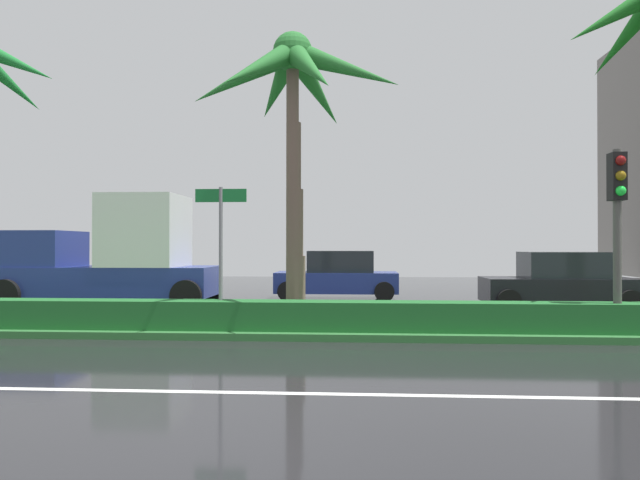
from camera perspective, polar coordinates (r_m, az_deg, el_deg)
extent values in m
cube|color=black|center=(14.69, -2.09, -8.20)|extent=(90.00, 42.00, 0.10)
cube|color=white|center=(7.86, -7.45, -14.57)|extent=(81.00, 0.14, 0.01)
cube|color=#2D6B33|center=(13.68, -2.52, -8.24)|extent=(85.50, 4.00, 0.15)
cube|color=#1E6028|center=(12.26, -3.24, -7.37)|extent=(76.50, 0.70, 0.60)
cone|color=#1D792F|center=(16.61, -28.32, 15.31)|extent=(2.53, 0.60, 1.51)
cone|color=#1D792F|center=(17.73, -28.62, 13.82)|extent=(1.51, 2.46, 1.76)
cylinder|color=brown|center=(13.38, -2.39, -4.81)|extent=(0.45, 0.45, 1.52)
cylinder|color=brown|center=(13.33, -2.49, 1.71)|extent=(0.39, 0.39, 1.52)
cylinder|color=brown|center=(13.46, -2.59, 8.20)|extent=(0.34, 0.34, 1.52)
cylinder|color=brown|center=(13.75, -2.70, 14.50)|extent=(0.29, 0.29, 1.52)
sphere|color=#26702C|center=(13.99, -2.69, 17.90)|extent=(0.90, 0.90, 0.90)
cone|color=#26702C|center=(13.61, 2.45, 16.44)|extent=(2.67, 0.93, 1.43)
cone|color=#26702C|center=(14.76, -0.35, 14.41)|extent=(1.57, 2.54, 1.73)
cone|color=#26702C|center=(14.93, -4.20, 14.68)|extent=(1.60, 2.59, 1.53)
cone|color=#26702C|center=(14.12, -7.57, 15.51)|extent=(2.63, 0.80, 1.57)
cone|color=#26702C|center=(12.96, -5.81, 16.56)|extent=(1.76, 2.48, 1.73)
cone|color=#26702C|center=(12.80, -1.07, 16.51)|extent=(1.56, 2.50, 1.83)
cone|color=#1C6F20|center=(16.92, 27.81, 17.33)|extent=(1.43, 2.45, 1.89)
cone|color=#1C6F20|center=(15.73, 27.05, 19.07)|extent=(2.53, 0.82, 1.73)
cylinder|color=#4C4C47|center=(13.11, 27.06, -0.10)|extent=(0.16, 0.16, 3.69)
cube|color=black|center=(13.18, 27.03, 5.54)|extent=(0.28, 0.32, 0.96)
sphere|color=maroon|center=(13.06, 27.32, 6.92)|extent=(0.20, 0.20, 0.20)
sphere|color=#7F600F|center=(13.03, 27.33, 5.61)|extent=(0.20, 0.20, 0.20)
sphere|color=#1EEA3F|center=(13.00, 27.34, 4.29)|extent=(0.20, 0.20, 0.20)
cylinder|color=slate|center=(12.54, -9.68, -1.71)|extent=(0.08, 0.08, 3.00)
cube|color=#146B2D|center=(12.58, -9.67, 4.31)|extent=(1.10, 0.03, 0.28)
cube|color=navy|center=(19.26, -19.66, -3.78)|extent=(6.40, 2.30, 0.90)
cube|color=navy|center=(20.20, -25.39, -0.77)|extent=(1.90, 2.21, 1.10)
cube|color=silver|center=(18.84, -16.71, 0.86)|extent=(2.30, 2.35, 2.20)
cylinder|color=black|center=(19.50, -28.37, -4.73)|extent=(0.92, 0.30, 0.92)
cylinder|color=black|center=(21.52, -25.05, -4.35)|extent=(0.92, 0.30, 0.92)
cylinder|color=black|center=(17.26, -12.94, -5.34)|extent=(0.92, 0.30, 0.92)
cylinder|color=black|center=(19.51, -10.96, -4.79)|extent=(0.92, 0.30, 0.92)
cube|color=navy|center=(20.79, 1.62, -4.15)|extent=(4.30, 1.76, 0.72)
cube|color=#1E2328|center=(20.75, 2.04, -2.11)|extent=(2.30, 1.58, 0.76)
cylinder|color=black|center=(20.04, -3.21, -5.03)|extent=(0.68, 0.22, 0.68)
cylinder|color=black|center=(21.83, -2.64, -4.66)|extent=(0.68, 0.22, 0.68)
cylinder|color=black|center=(19.92, 6.30, -5.05)|extent=(0.68, 0.22, 0.68)
cylinder|color=black|center=(21.71, 6.08, -4.68)|extent=(0.68, 0.22, 0.68)
cube|color=black|center=(18.51, 22.26, -4.55)|extent=(4.30, 1.76, 0.72)
cube|color=#1E2328|center=(18.52, 22.69, -2.26)|extent=(2.30, 1.58, 0.76)
cylinder|color=black|center=(17.21, 17.98, -5.74)|extent=(0.68, 0.22, 0.68)
cylinder|color=black|center=(18.95, 16.63, -5.26)|extent=(0.68, 0.22, 0.68)
cylinder|color=black|center=(18.30, 28.09, -5.39)|extent=(0.68, 0.22, 0.68)
cylinder|color=black|center=(19.95, 25.95, -4.99)|extent=(0.68, 0.22, 0.68)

